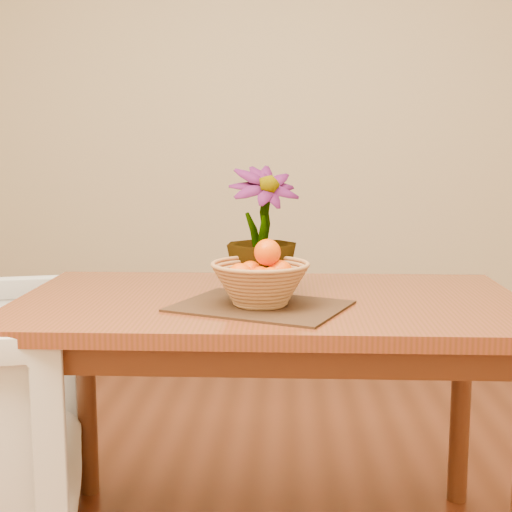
{
  "coord_description": "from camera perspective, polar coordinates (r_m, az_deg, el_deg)",
  "views": [
    {
      "loc": [
        0.05,
        -1.64,
        1.16
      ],
      "look_at": [
        -0.04,
        0.25,
        0.88
      ],
      "focal_mm": 50.0,
      "sensor_mm": 36.0,
      "label": 1
    }
  ],
  "objects": [
    {
      "name": "placemat",
      "position": [
        1.87,
        0.34,
        -4.03
      ],
      "size": [
        0.51,
        0.46,
        0.01
      ],
      "primitive_type": "cube",
      "rotation": [
        0.0,
        0.0,
        -0.4
      ],
      "color": "#3E2416",
      "rests_on": "table"
    },
    {
      "name": "potted_plant",
      "position": [
        2.0,
        0.48,
        2.0
      ],
      "size": [
        0.27,
        0.27,
        0.36
      ],
      "primitive_type": "imported",
      "rotation": [
        0.0,
        0.0,
        0.43
      ],
      "color": "#174112",
      "rests_on": "table"
    },
    {
      "name": "orange_pile",
      "position": [
        1.85,
        0.46,
        -1.22
      ],
      "size": [
        0.17,
        0.17,
        0.13
      ],
      "rotation": [
        0.0,
        0.0,
        -0.1
      ],
      "color": "#F64E04",
      "rests_on": "wicker_basket"
    },
    {
      "name": "wall_back",
      "position": [
        3.9,
        1.84,
        11.36
      ],
      "size": [
        4.0,
        0.02,
        2.7
      ],
      "primitive_type": "cube",
      "color": "beige",
      "rests_on": "floor"
    },
    {
      "name": "table",
      "position": [
        2.0,
        1.08,
        -5.82
      ],
      "size": [
        1.4,
        0.8,
        0.75
      ],
      "color": "maroon",
      "rests_on": "floor"
    },
    {
      "name": "wicker_basket",
      "position": [
        1.85,
        0.35,
        -2.37
      ],
      "size": [
        0.26,
        0.26,
        0.11
      ],
      "color": "#BD7D4F",
      "rests_on": "placemat"
    }
  ]
}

